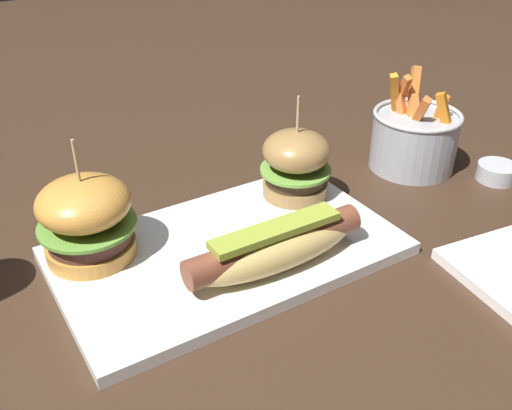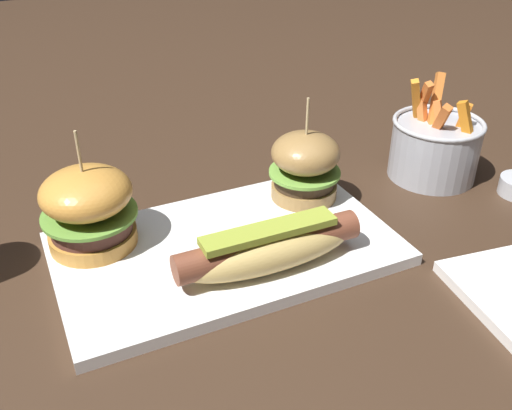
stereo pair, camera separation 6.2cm
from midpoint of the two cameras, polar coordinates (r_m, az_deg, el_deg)
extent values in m
plane|color=#382619|center=(0.64, -5.60, -5.11)|extent=(3.00, 3.00, 0.00)
cube|color=white|center=(0.64, -5.63, -4.60)|extent=(0.37, 0.22, 0.01)
ellipsoid|color=tan|center=(0.59, -1.13, -4.55)|extent=(0.19, 0.05, 0.04)
cylinder|color=brown|center=(0.58, -1.13, -4.06)|extent=(0.20, 0.03, 0.03)
cube|color=olive|center=(0.57, -1.15, -2.57)|extent=(0.14, 0.03, 0.01)
cylinder|color=#C98938|center=(0.65, -18.65, -4.10)|extent=(0.09, 0.09, 0.02)
cylinder|color=#522D25|center=(0.64, -18.92, -2.80)|extent=(0.09, 0.09, 0.02)
cylinder|color=#609338|center=(0.63, -19.09, -1.94)|extent=(0.10, 0.10, 0.00)
ellipsoid|color=#C98938|center=(0.62, -19.51, 0.14)|extent=(0.10, 0.10, 0.05)
cylinder|color=tan|center=(0.60, -20.17, 3.40)|extent=(0.00, 0.00, 0.06)
cylinder|color=olive|center=(0.72, 1.40, 1.65)|extent=(0.08, 0.08, 0.02)
cylinder|color=#3B2A1B|center=(0.71, 1.42, 2.77)|extent=(0.07, 0.07, 0.02)
cylinder|color=#6B9E3D|center=(0.71, 1.43, 3.45)|extent=(0.09, 0.09, 0.00)
ellipsoid|color=olive|center=(0.70, 1.46, 5.35)|extent=(0.08, 0.08, 0.05)
cylinder|color=tan|center=(0.68, 1.50, 8.31)|extent=(0.00, 0.00, 0.06)
cylinder|color=#A8AAB2|center=(0.83, 13.26, 6.02)|extent=(0.12, 0.12, 0.08)
torus|color=#B7BABF|center=(0.81, 13.61, 8.62)|extent=(0.12, 0.12, 0.01)
cube|color=orange|center=(0.81, 13.63, 8.53)|extent=(0.02, 0.03, 0.06)
cube|color=#CC6228|center=(0.80, 13.57, 8.41)|extent=(0.02, 0.04, 0.07)
cube|color=orange|center=(0.82, 15.46, 8.38)|extent=(0.02, 0.02, 0.06)
cube|color=orange|center=(0.82, 11.45, 9.96)|extent=(0.04, 0.03, 0.09)
cube|color=orange|center=(0.82, 13.11, 9.90)|extent=(0.04, 0.04, 0.09)
cube|color=orange|center=(0.82, 12.08, 8.85)|extent=(0.02, 0.03, 0.06)
cube|color=#CF672A|center=(0.82, 11.82, 10.07)|extent=(0.03, 0.05, 0.08)
cube|color=orange|center=(0.80, 16.10, 8.16)|extent=(0.03, 0.03, 0.07)
cylinder|color=#B7BABF|center=(0.84, 20.79, 3.00)|extent=(0.05, 0.05, 0.02)
cylinder|color=tan|center=(0.83, 20.87, 3.41)|extent=(0.04, 0.04, 0.00)
camera|label=1|loc=(0.03, -92.86, -1.73)|focal=40.46mm
camera|label=2|loc=(0.03, 87.14, 1.73)|focal=40.46mm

